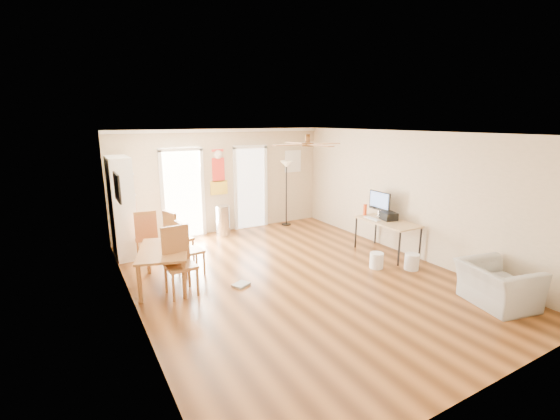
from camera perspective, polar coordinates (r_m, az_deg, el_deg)
floor at (r=7.06m, az=2.46°, el=-10.11°), size 7.00×7.00×0.00m
ceiling at (r=6.48m, az=2.69°, el=11.48°), size 5.50×7.00×0.00m
wall_back at (r=9.74m, az=-8.53°, el=4.30°), size 5.50×0.04×2.60m
wall_front at (r=4.27m, az=28.89°, el=-9.15°), size 5.50×0.04×2.60m
wall_left at (r=5.72m, az=-21.45°, el=-2.92°), size 0.04×7.00×2.60m
wall_right at (r=8.42m, az=18.61°, el=2.33°), size 0.04×7.00×2.60m
crown_molding at (r=6.48m, az=2.68°, el=11.13°), size 5.50×7.00×0.08m
kitchen_doorway at (r=9.44m, az=-14.39°, el=2.20°), size 0.90×0.10×2.10m
bathroom_doorway at (r=10.05m, az=-4.47°, el=3.25°), size 0.80×0.10×2.10m
wall_decal at (r=9.64m, az=-9.23°, el=5.68°), size 0.46×0.03×1.10m
ac_grille at (r=10.56m, az=1.94°, el=7.33°), size 0.50×0.04×0.60m
framed_poster at (r=7.00m, az=-23.29°, el=3.13°), size 0.04×0.66×0.48m
ceiling_fan at (r=6.24m, az=4.17°, el=9.82°), size 1.24×1.24×0.20m
bookshelf at (r=8.51m, az=-22.67°, el=0.36°), size 0.67×1.02×2.10m
dining_table at (r=6.93m, az=-16.94°, el=-8.20°), size 1.15×1.51×0.67m
dining_chair_right_a at (r=7.94m, az=-14.88°, el=-3.82°), size 0.55×0.55×1.06m
dining_chair_right_b at (r=7.25m, az=-13.29°, el=-5.56°), size 0.45×0.45×1.01m
dining_chair_near at (r=6.43m, az=-14.71°, el=-7.61°), size 0.48×0.48×1.11m
dining_chair_far at (r=8.27m, az=-19.55°, el=-3.51°), size 0.45×0.45×1.04m
trash_can at (r=9.54m, az=-8.62°, el=-1.57°), size 0.40×0.40×0.75m
torchiere_lamp at (r=10.26m, az=0.96°, el=2.50°), size 0.41×0.41×1.75m
computer_desk at (r=8.45m, az=15.70°, el=-3.98°), size 0.68×1.36×0.73m
imac at (r=8.62m, az=14.71°, el=0.85°), size 0.18×0.61×0.56m
keyboard at (r=8.44m, az=13.70°, el=-1.27°), size 0.16×0.43×0.02m
printer at (r=8.44m, az=16.00°, el=-0.87°), size 0.35×0.39×0.17m
orange_bottle at (r=8.72m, az=12.66°, el=0.05°), size 0.10×0.10×0.25m
wastebasket_a at (r=7.67m, az=14.30°, el=-7.35°), size 0.33×0.33×0.30m
wastebasket_b at (r=7.79m, az=19.19°, el=-7.34°), size 0.27×0.27×0.31m
floor_cloth at (r=6.76m, az=-5.87°, el=-11.09°), size 0.34×0.32×0.04m
armchair at (r=6.86m, az=29.83°, el=-9.73°), size 1.08×1.18×0.65m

